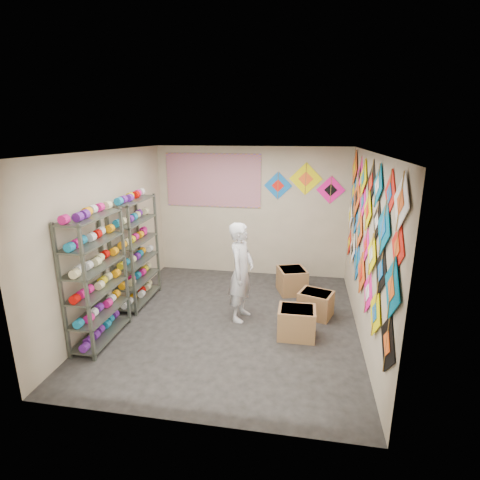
% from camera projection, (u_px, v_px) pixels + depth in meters
% --- Properties ---
extents(ground, '(4.50, 4.50, 0.00)m').
position_uv_depth(ground, '(231.00, 321.00, 6.09)').
color(ground, black).
extents(room_walls, '(4.50, 4.50, 4.50)m').
position_uv_depth(room_walls, '(230.00, 223.00, 5.64)').
color(room_walls, tan).
rests_on(room_walls, ground).
extents(shelf_rack_front, '(0.40, 1.10, 1.90)m').
position_uv_depth(shelf_rack_front, '(96.00, 279.00, 5.32)').
color(shelf_rack_front, '#4C5147').
rests_on(shelf_rack_front, ground).
extents(shelf_rack_back, '(0.40, 1.10, 1.90)m').
position_uv_depth(shelf_rack_back, '(136.00, 252.00, 6.55)').
color(shelf_rack_back, '#4C5147').
rests_on(shelf_rack_back, ground).
extents(string_spools, '(0.12, 2.36, 0.12)m').
position_uv_depth(string_spools, '(118.00, 259.00, 5.91)').
color(string_spools, '#DE167C').
rests_on(string_spools, ground).
extents(kite_wall_display, '(0.06, 4.31, 2.10)m').
position_uv_depth(kite_wall_display, '(366.00, 228.00, 5.35)').
color(kite_wall_display, black).
rests_on(kite_wall_display, room_walls).
extents(back_wall_kites, '(1.62, 0.02, 0.82)m').
position_uv_depth(back_wall_kites, '(305.00, 184.00, 7.49)').
color(back_wall_kites, blue).
rests_on(back_wall_kites, room_walls).
extents(poster, '(2.00, 0.01, 1.10)m').
position_uv_depth(poster, '(213.00, 180.00, 7.78)').
color(poster, '#7F51AF').
rests_on(poster, room_walls).
extents(shopkeeper, '(0.74, 0.61, 1.62)m').
position_uv_depth(shopkeeper, '(241.00, 272.00, 5.99)').
color(shopkeeper, silver).
rests_on(shopkeeper, ground).
extents(carton_a, '(0.55, 0.46, 0.46)m').
position_uv_depth(carton_a, '(297.00, 322.00, 5.59)').
color(carton_a, '#A07345').
rests_on(carton_a, ground).
extents(carton_b, '(0.63, 0.57, 0.43)m').
position_uv_depth(carton_b, '(316.00, 304.00, 6.22)').
color(carton_b, '#A07345').
rests_on(carton_b, ground).
extents(carton_c, '(0.63, 0.67, 0.47)m').
position_uv_depth(carton_c, '(292.00, 281.00, 7.15)').
color(carton_c, '#A07345').
rests_on(carton_c, ground).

